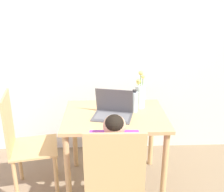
% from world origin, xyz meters
% --- Properties ---
extents(wall_back, '(6.40, 0.05, 2.50)m').
position_xyz_m(wall_back, '(0.00, 2.23, 1.25)').
color(wall_back, silver).
rests_on(wall_back, ground_plane).
extents(dining_table, '(0.90, 0.70, 0.74)m').
position_xyz_m(dining_table, '(0.04, 1.52, 0.62)').
color(dining_table, tan).
rests_on(dining_table, ground_plane).
extents(chair_occupied, '(0.41, 0.41, 0.96)m').
position_xyz_m(chair_occupied, '(0.00, 0.86, 0.49)').
color(chair_occupied, tan).
rests_on(chair_occupied, ground_plane).
extents(chair_spare, '(0.47, 0.47, 0.96)m').
position_xyz_m(chair_spare, '(-0.76, 1.47, 0.49)').
color(chair_spare, tan).
rests_on(chair_spare, ground_plane).
extents(person_seated, '(0.36, 0.43, 1.00)m').
position_xyz_m(person_seated, '(0.01, 0.99, 0.62)').
color(person_seated, purple).
rests_on(person_seated, ground_plane).
extents(laptop, '(0.38, 0.30, 0.23)m').
position_xyz_m(laptop, '(0.02, 1.49, 0.79)').
color(laptop, '#4C4C51').
rests_on(laptop, dining_table).
extents(flower_vase, '(0.09, 0.09, 0.36)m').
position_xyz_m(flower_vase, '(0.28, 1.68, 0.86)').
color(flower_vase, silver).
rests_on(flower_vase, dining_table).
extents(water_bottle, '(0.06, 0.06, 0.21)m').
position_xyz_m(water_bottle, '(0.21, 1.58, 0.83)').
color(water_bottle, silver).
rests_on(water_bottle, dining_table).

